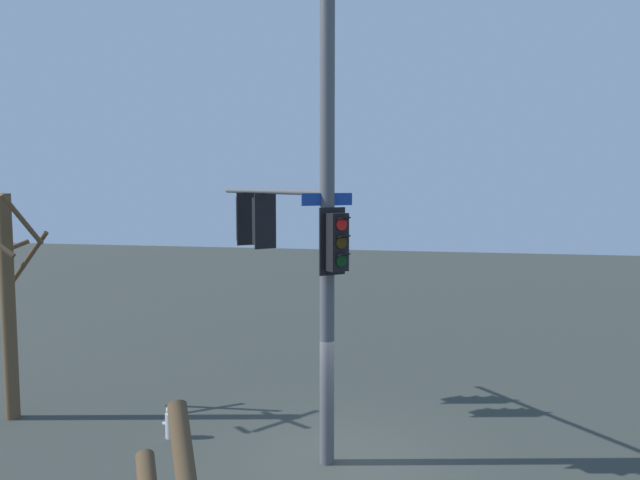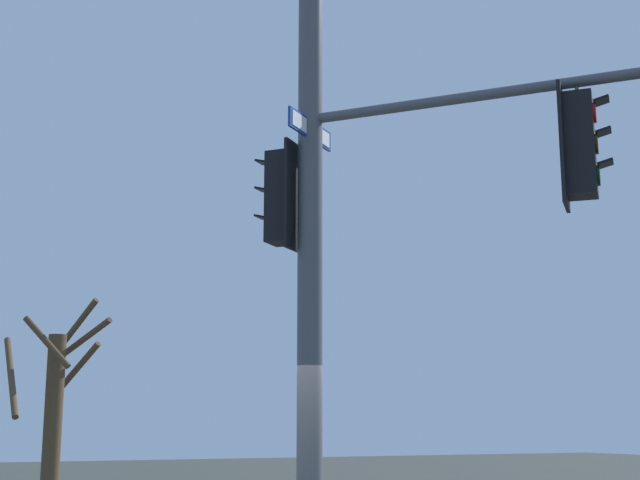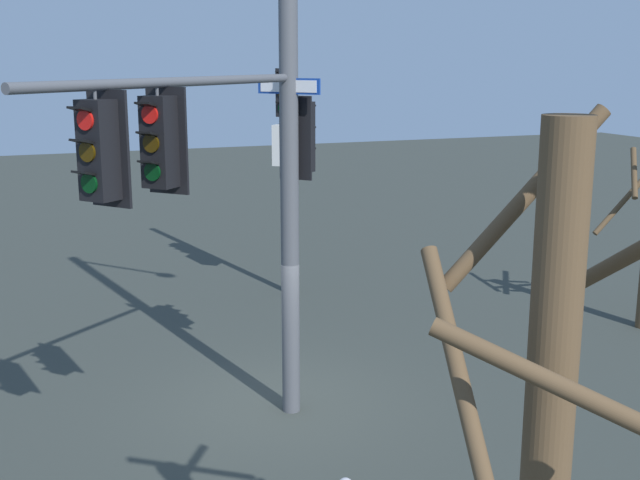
% 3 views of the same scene
% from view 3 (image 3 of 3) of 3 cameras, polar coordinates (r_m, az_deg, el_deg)
% --- Properties ---
extents(ground_plane, '(80.00, 80.00, 0.00)m').
position_cam_3_polar(ground_plane, '(13.89, -3.04, -11.52)').
color(ground_plane, '#333832').
extents(main_signal_pole_assembly, '(4.03, 6.46, 9.89)m').
position_cam_3_polar(main_signal_pole_assembly, '(11.67, -3.84, 9.80)').
color(main_signal_pole_assembly, '#4C4F54').
rests_on(main_signal_pole_assembly, ground).
extents(secondary_pole_assembly, '(0.77, 0.70, 7.38)m').
position_cam_3_polar(secondary_pole_assembly, '(19.18, -2.28, 7.35)').
color(secondary_pole_assembly, '#4C4F54').
rests_on(secondary_pole_assembly, ground).
extents(bare_tree_across_street, '(1.86, 1.97, 6.50)m').
position_cam_3_polar(bare_tree_across_street, '(5.74, 15.79, -15.76)').
color(bare_tree_across_street, brown).
rests_on(bare_tree_across_street, ground).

